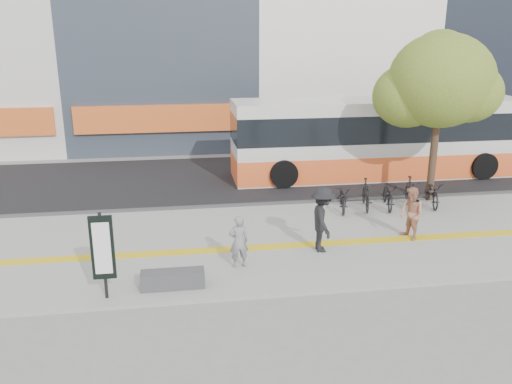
{
  "coord_description": "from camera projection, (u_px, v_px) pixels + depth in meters",
  "views": [
    {
      "loc": [
        -2.31,
        -13.37,
        6.31
      ],
      "look_at": [
        0.01,
        2.0,
        1.52
      ],
      "focal_mm": 36.74,
      "sensor_mm": 36.0,
      "label": 1
    }
  ],
  "objects": [
    {
      "name": "street",
      "position": [
        232.0,
        178.0,
        23.32
      ],
      "size": [
        40.0,
        8.0,
        0.06
      ],
      "primitive_type": "cube",
      "color": "black",
      "rests_on": "ground"
    },
    {
      "name": "curb",
      "position": [
        244.0,
        206.0,
        19.53
      ],
      "size": [
        40.0,
        0.25,
        0.14
      ],
      "primitive_type": "cube",
      "color": "#353537",
      "rests_on": "ground"
    },
    {
      "name": "bus",
      "position": [
        377.0,
        140.0,
        23.29
      ],
      "size": [
        12.82,
        3.04,
        3.41
      ],
      "color": "silver",
      "rests_on": "street"
    },
    {
      "name": "bicycle_row",
      "position": [
        388.0,
        194.0,
        19.18
      ],
      "size": [
        4.5,
        1.94,
        1.08
      ],
      "color": "black",
      "rests_on": "sidewalk"
    },
    {
      "name": "street_tree",
      "position": [
        439.0,
        83.0,
        19.08
      ],
      "size": [
        4.4,
        3.8,
        6.31
      ],
      "color": "#312016",
      "rests_on": "sidewalk"
    },
    {
      "name": "bench",
      "position": [
        173.0,
        279.0,
        13.23
      ],
      "size": [
        1.6,
        0.45,
        0.45
      ],
      "primitive_type": "cube",
      "color": "#353537",
      "rests_on": "sidewalk"
    },
    {
      "name": "pedestrian_dark",
      "position": [
        322.0,
        219.0,
        15.26
      ],
      "size": [
        0.78,
        1.29,
        1.95
      ],
      "primitive_type": "imported",
      "rotation": [
        0.0,
        0.0,
        1.53
      ],
      "color": "black",
      "rests_on": "sidewalk"
    },
    {
      "name": "tactile_strip",
      "position": [
        261.0,
        247.0,
        15.74
      ],
      "size": [
        40.0,
        0.45,
        0.01
      ],
      "primitive_type": "cube",
      "color": "gold",
      "rests_on": "sidewalk"
    },
    {
      "name": "pedestrian_tan",
      "position": [
        411.0,
        214.0,
        16.17
      ],
      "size": [
        0.82,
        0.94,
        1.66
      ],
      "primitive_type": "imported",
      "rotation": [
        0.0,
        0.0,
        -1.31
      ],
      "color": "#B27559",
      "rests_on": "sidewalk"
    },
    {
      "name": "signboard",
      "position": [
        103.0,
        249.0,
        12.4
      ],
      "size": [
        0.55,
        0.1,
        2.2
      ],
      "color": "black",
      "rests_on": "sidewalk"
    },
    {
      "name": "sidewalk",
      "position": [
        258.0,
        242.0,
        16.23
      ],
      "size": [
        40.0,
        7.0,
        0.08
      ],
      "primitive_type": "cube",
      "color": "gray",
      "rests_on": "ground"
    },
    {
      "name": "seated_woman",
      "position": [
        239.0,
        241.0,
        14.26
      ],
      "size": [
        0.57,
        0.41,
        1.48
      ],
      "primitive_type": "imported",
      "rotation": [
        0.0,
        0.0,
        3.24
      ],
      "color": "black",
      "rests_on": "sidewalk"
    },
    {
      "name": "ground",
      "position": [
        266.0,
        264.0,
        14.82
      ],
      "size": [
        120.0,
        120.0,
        0.0
      ],
      "primitive_type": "plane",
      "color": "slate",
      "rests_on": "ground"
    }
  ]
}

